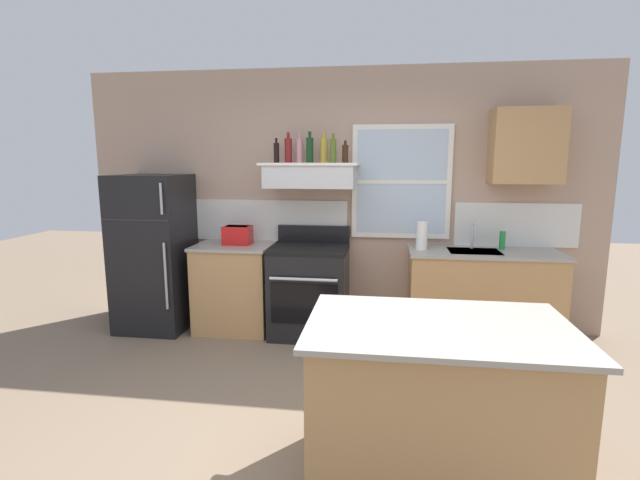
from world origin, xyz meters
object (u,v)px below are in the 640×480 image
(bottle_champagne_gold_foil, at_px, (324,150))
(paper_towel_roll, at_px, (422,236))
(bottle_rose_pink, at_px, (300,150))
(bottle_brown_stout, at_px, (345,153))
(kitchen_island, at_px, (435,402))
(refrigerator, at_px, (154,253))
(bottle_olive_oil_square, at_px, (333,150))
(toaster, at_px, (238,235))
(bottle_balsamic_dark, at_px, (276,152))
(dish_soap_bottle, at_px, (502,240))
(stove_range, at_px, (310,290))
(bottle_red_label_wine, at_px, (288,150))
(bottle_dark_green_wine, at_px, (310,150))

(bottle_champagne_gold_foil, bearing_deg, paper_towel_roll, -6.71)
(paper_towel_roll, bearing_deg, bottle_rose_pink, 175.39)
(bottle_champagne_gold_foil, bearing_deg, bottle_brown_stout, -18.09)
(paper_towel_roll, distance_m, kitchen_island, 2.19)
(refrigerator, bearing_deg, bottle_olive_oil_square, 1.92)
(toaster, xyz_separation_m, kitchen_island, (1.80, -2.14, -0.55))
(bottle_balsamic_dark, bearing_deg, kitchen_island, -57.60)
(bottle_balsamic_dark, xyz_separation_m, bottle_rose_pink, (0.23, 0.03, 0.02))
(dish_soap_bottle, bearing_deg, bottle_champagne_gold_foil, 179.51)
(refrigerator, xyz_separation_m, dish_soap_bottle, (3.53, 0.16, 0.19))
(stove_range, relative_size, dish_soap_bottle, 6.06)
(toaster, bearing_deg, kitchen_island, -49.87)
(refrigerator, bearing_deg, stove_range, 0.79)
(bottle_red_label_wine, bearing_deg, bottle_olive_oil_square, -9.54)
(paper_towel_roll, bearing_deg, bottle_red_label_wine, 176.57)
(dish_soap_bottle, relative_size, kitchen_island, 0.13)
(bottle_champagne_gold_foil, bearing_deg, bottle_dark_green_wine, -159.06)
(bottle_rose_pink, height_order, bottle_brown_stout, bottle_rose_pink)
(bottle_dark_green_wine, bearing_deg, kitchen_island, -64.34)
(bottle_red_label_wine, xyz_separation_m, dish_soap_bottle, (2.11, 0.02, -0.87))
(bottle_rose_pink, xyz_separation_m, dish_soap_bottle, (2.00, 0.00, -0.87))
(bottle_balsamic_dark, height_order, dish_soap_bottle, bottle_balsamic_dark)
(paper_towel_roll, bearing_deg, bottle_dark_green_wine, 176.71)
(toaster, relative_size, bottle_rose_pink, 1.04)
(bottle_rose_pink, bearing_deg, bottle_red_label_wine, -170.52)
(bottle_rose_pink, bearing_deg, kitchen_island, -62.44)
(bottle_red_label_wine, relative_size, dish_soap_bottle, 1.65)
(stove_range, distance_m, bottle_rose_pink, 1.41)
(bottle_rose_pink, height_order, bottle_olive_oil_square, bottle_rose_pink)
(stove_range, bearing_deg, refrigerator, -179.21)
(stove_range, relative_size, bottle_rose_pink, 3.81)
(bottle_balsamic_dark, relative_size, kitchen_island, 0.17)
(refrigerator, distance_m, bottle_balsamic_dark, 1.67)
(stove_range, height_order, paper_towel_roll, paper_towel_roll)
(refrigerator, xyz_separation_m, bottle_olive_oil_square, (1.88, 0.06, 1.05))
(stove_range, bearing_deg, bottle_red_label_wine, 152.84)
(bottle_brown_stout, bearing_deg, kitchen_island, -72.21)
(bottle_balsamic_dark, xyz_separation_m, bottle_olive_oil_square, (0.58, -0.07, 0.02))
(bottle_olive_oil_square, bearing_deg, refrigerator, -178.08)
(bottle_rose_pink, distance_m, bottle_dark_green_wine, 0.11)
(bottle_balsamic_dark, xyz_separation_m, bottle_dark_green_wine, (0.34, -0.01, 0.03))
(bottle_dark_green_wine, bearing_deg, bottle_balsamic_dark, 179.02)
(bottle_balsamic_dark, bearing_deg, bottle_rose_pink, 7.10)
(bottle_olive_oil_square, bearing_deg, bottle_dark_green_wine, 165.67)
(bottle_dark_green_wine, bearing_deg, bottle_champagne_gold_foil, 20.94)
(bottle_dark_green_wine, bearing_deg, dish_soap_bottle, 1.10)
(refrigerator, bearing_deg, toaster, 5.38)
(toaster, height_order, bottle_balsamic_dark, bottle_balsamic_dark)
(bottle_rose_pink, distance_m, paper_towel_roll, 1.47)
(bottle_red_label_wine, distance_m, bottle_brown_stout, 0.58)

